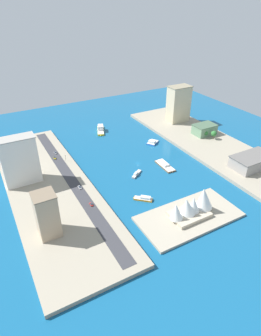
% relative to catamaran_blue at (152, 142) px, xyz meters
% --- Properties ---
extents(ground_plane, '(440.00, 440.00, 0.00)m').
position_rel_catamaran_blue_xyz_m(ground_plane, '(38.65, 32.07, -1.47)').
color(ground_plane, '#145684').
extents(quay_west, '(70.00, 240.00, 3.33)m').
position_rel_catamaran_blue_xyz_m(quay_west, '(-54.13, 32.07, 0.20)').
color(quay_west, '#9E937F').
rests_on(quay_west, ground_plane).
extents(quay_east, '(70.00, 240.00, 3.33)m').
position_rel_catamaran_blue_xyz_m(quay_east, '(131.43, 32.07, 0.20)').
color(quay_east, '#9E937F').
rests_on(quay_east, ground_plane).
extents(peninsula_point, '(80.98, 40.83, 2.00)m').
position_rel_catamaran_blue_xyz_m(peninsula_point, '(46.02, 124.38, -0.47)').
color(peninsula_point, '#A89E89').
rests_on(peninsula_point, ground_plane).
extents(road_strip, '(10.35, 228.00, 0.15)m').
position_rel_catamaran_blue_xyz_m(road_strip, '(110.85, 32.07, 1.94)').
color(road_strip, '#38383D').
rests_on(road_strip, quay_east).
extents(catamaran_blue, '(17.53, 16.26, 4.14)m').
position_rel_catamaran_blue_xyz_m(catamaran_blue, '(0.00, 0.00, 0.00)').
color(catamaran_blue, blue).
rests_on(catamaran_blue, ground_plane).
extents(water_taxi_orange, '(14.91, 14.21, 3.73)m').
position_rel_catamaran_blue_xyz_m(water_taxi_orange, '(65.41, 87.86, -0.03)').
color(water_taxi_orange, orange).
rests_on(water_taxi_orange, ground_plane).
extents(yacht_sleek_gray, '(15.21, 11.92, 3.48)m').
position_rel_catamaran_blue_xyz_m(yacht_sleek_gray, '(51.01, 50.66, -0.27)').
color(yacht_sleek_gray, '#999EA3').
rests_on(yacht_sleek_gray, ground_plane).
extents(ferry_yellow_fast, '(17.96, 28.90, 7.70)m').
position_rel_catamaran_blue_xyz_m(ferry_yellow_fast, '(39.49, -61.34, 1.30)').
color(ferry_yellow_fast, yellow).
rests_on(ferry_yellow_fast, ground_plane).
extents(barge_flat_brown, '(9.90, 27.33, 3.62)m').
position_rel_catamaran_blue_xyz_m(barge_flat_brown, '(17.65, 50.11, -0.12)').
color(barge_flat_brown, brown).
rests_on(barge_flat_brown, ground_plane).
extents(terminal_long_green, '(27.00, 18.85, 12.18)m').
position_rel_catamaran_blue_xyz_m(terminal_long_green, '(-65.57, 14.42, 7.98)').
color(terminal_long_green, slate).
rests_on(terminal_long_green, quay_west).
extents(carpark_squat_concrete, '(42.84, 23.98, 12.22)m').
position_rel_catamaran_blue_xyz_m(carpark_squat_concrete, '(-54.02, 97.13, 8.00)').
color(carpark_squat_concrete, gray).
rests_on(carpark_squat_concrete, quay_west).
extents(office_block_beige, '(29.10, 18.33, 46.93)m').
position_rel_catamaran_blue_xyz_m(office_block_beige, '(-62.98, -36.46, 25.36)').
color(office_block_beige, '#C6B793').
rests_on(office_block_beige, quay_west).
extents(apartment_midrise_tan, '(15.17, 15.40, 34.73)m').
position_rel_catamaran_blue_xyz_m(apartment_midrise_tan, '(146.63, 92.47, 19.26)').
color(apartment_midrise_tan, tan).
rests_on(apartment_midrise_tan, quay_east).
extents(hotel_broad_white, '(32.08, 14.59, 44.45)m').
position_rel_catamaran_blue_xyz_m(hotel_broad_white, '(149.26, 15.44, 24.12)').
color(hotel_broad_white, silver).
rests_on(hotel_broad_white, quay_east).
extents(pickup_red, '(1.97, 4.61, 1.46)m').
position_rel_catamaran_blue_xyz_m(pickup_red, '(108.72, 76.75, 2.74)').
color(pickup_red, black).
rests_on(pickup_red, road_strip).
extents(van_white, '(2.13, 5.06, 1.57)m').
position_rel_catamaran_blue_xyz_m(van_white, '(108.60, 49.65, 2.79)').
color(van_white, black).
rests_on(van_white, road_strip).
extents(sedan_silver, '(2.18, 4.61, 1.61)m').
position_rel_catamaran_blue_xyz_m(sedan_silver, '(108.94, -24.27, 2.80)').
color(sedan_silver, black).
rests_on(sedan_silver, road_strip).
extents(taxi_yellow_cab, '(2.04, 5.20, 1.52)m').
position_rel_catamaran_blue_xyz_m(taxi_yellow_cab, '(112.89, -13.75, 2.76)').
color(taxi_yellow_cab, black).
rests_on(taxi_yellow_cab, road_strip).
extents(traffic_light_waterfront, '(0.36, 0.36, 6.50)m').
position_rel_catamaran_blue_xyz_m(traffic_light_waterfront, '(104.15, -3.54, 6.20)').
color(traffic_light_waterfront, black).
rests_on(traffic_light_waterfront, quay_east).
extents(opera_landmark, '(39.89, 20.26, 22.78)m').
position_rel_catamaran_blue_xyz_m(opera_landmark, '(43.68, 124.38, 9.75)').
color(opera_landmark, '#BCAD93').
rests_on(opera_landmark, peninsula_point).
extents(park_tree_cluster, '(15.15, 22.52, 10.34)m').
position_rel_catamaran_blue_xyz_m(park_tree_cluster, '(-65.22, 24.10, 8.03)').
color(park_tree_cluster, brown).
rests_on(park_tree_cluster, quay_west).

